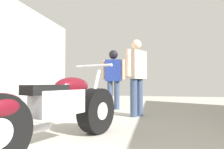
{
  "coord_description": "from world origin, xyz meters",
  "views": [
    {
      "loc": [
        0.1,
        0.08,
        0.74
      ],
      "look_at": [
        -0.58,
        3.31,
        0.87
      ],
      "focal_mm": 31.7,
      "sensor_mm": 36.0,
      "label": 1
    }
  ],
  "objects": [
    {
      "name": "ground_plane",
      "position": [
        0.0,
        3.18,
        0.0
      ],
      "size": [
        15.24,
        15.24,
        0.0
      ],
      "primitive_type": "plane",
      "color": "#A8A399"
    },
    {
      "name": "motorcycle_maroon_cruiser",
      "position": [
        -0.98,
        2.14,
        0.41
      ],
      "size": [
        0.99,
        2.06,
        0.99
      ],
      "color": "black",
      "rests_on": "ground_plane"
    },
    {
      "name": "mechanic_in_blue",
      "position": [
        -0.26,
        4.43,
        0.95
      ],
      "size": [
        0.44,
        0.63,
        1.68
      ],
      "color": "#384766",
      "rests_on": "ground_plane"
    },
    {
      "name": "mechanic_with_helmet",
      "position": [
        -0.97,
        5.4,
        0.97
      ],
      "size": [
        0.64,
        0.25,
        1.63
      ],
      "color": "#384766",
      "rests_on": "ground_plane"
    }
  ]
}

